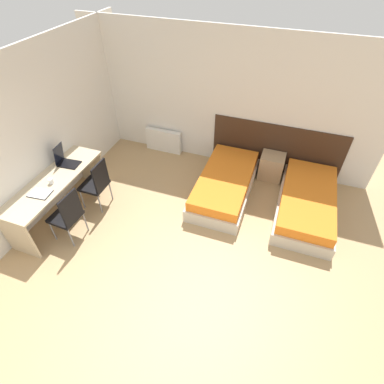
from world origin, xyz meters
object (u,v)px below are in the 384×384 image
at_px(bed_near_door, 306,203).
at_px(laptop, 66,160).
at_px(chair_near_notebook, 67,214).
at_px(bed_near_window, 225,184).
at_px(nightstand, 271,167).
at_px(chair_near_laptop, 96,183).

height_order(bed_near_door, laptop, laptop).
xyz_separation_m(bed_near_door, chair_near_notebook, (-3.57, -1.90, 0.32)).
relative_size(bed_near_window, bed_near_door, 1.00).
xyz_separation_m(nightstand, laptop, (-3.39, -1.84, 0.58)).
xyz_separation_m(chair_near_laptop, laptop, (-0.57, 0.04, 0.31)).
height_order(bed_near_window, laptop, laptop).
bearing_deg(laptop, bed_near_door, 9.34).
height_order(bed_near_window, chair_near_notebook, chair_near_notebook).
bearing_deg(chair_near_notebook, laptop, 127.14).
bearing_deg(chair_near_laptop, nightstand, 33.44).
xyz_separation_m(bed_near_door, chair_near_laptop, (-3.57, -1.09, 0.32)).
bearing_deg(nightstand, chair_near_laptop, -146.35).
height_order(bed_near_window, chair_near_laptop, chair_near_laptop).
bearing_deg(chair_near_notebook, bed_near_window, 45.76).
relative_size(chair_near_laptop, chair_near_notebook, 1.00).
bearing_deg(bed_near_window, chair_near_notebook, -137.39).
distance_m(bed_near_door, chair_near_notebook, 4.06).
bearing_deg(bed_near_door, laptop, -165.79).
xyz_separation_m(bed_near_window, chair_near_laptop, (-2.07, -1.09, 0.32)).
distance_m(bed_near_window, nightstand, 1.09).
bearing_deg(nightstand, bed_near_window, -133.71).
height_order(chair_near_laptop, laptop, laptop).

